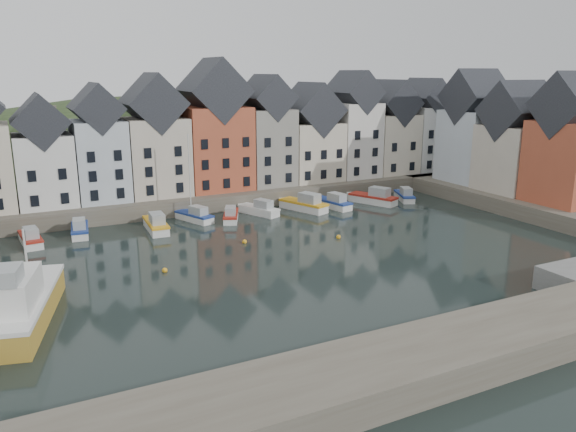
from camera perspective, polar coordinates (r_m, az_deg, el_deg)
ground at (r=55.41m, az=2.58°, el=-4.41°), size 260.00×260.00×0.00m
far_quay at (r=81.71m, az=-7.74°, el=2.39°), size 90.00×16.00×2.00m
right_quay at (r=81.20m, az=24.91°, el=1.08°), size 14.00×54.00×2.00m
near_wall at (r=33.09m, az=6.21°, el=-16.37°), size 50.00×6.00×2.00m
hillside at (r=110.86m, az=-11.83°, el=-4.73°), size 153.60×70.40×64.00m
far_terrace at (r=79.68m, az=-5.25°, el=7.90°), size 72.37×8.16×17.78m
right_terrace at (r=82.36m, az=22.31°, el=7.13°), size 8.30×24.25×16.36m
mooring_buoys at (r=58.23m, az=-3.44°, el=-3.32°), size 20.50×5.50×0.50m
boat_a at (r=65.72m, az=-24.67°, el=-2.11°), size 2.36×5.91×2.21m
boat_b at (r=67.40m, az=-20.39°, el=-1.29°), size 2.47×5.97×2.23m
boat_c at (r=66.58m, az=-13.24°, el=-0.87°), size 2.37×6.59×2.49m
boat_d at (r=69.98m, az=-9.42°, el=0.04°), size 3.73×5.94×10.88m
boat_e at (r=69.75m, az=-5.82°, el=0.04°), size 3.74×5.65×2.08m
boat_f at (r=72.32m, az=-2.89°, el=0.66°), size 4.01×6.13×2.26m
boat_g at (r=74.37m, az=1.71°, el=1.16°), size 4.55×7.35×2.70m
boat_h at (r=76.05m, az=4.60°, el=1.34°), size 3.15×6.40×2.36m
boat_i at (r=79.17m, az=8.76°, el=1.80°), size 4.80×7.13×2.64m
boat_j at (r=82.12m, az=11.76°, el=2.02°), size 3.79×5.86×2.16m
large_vessel at (r=45.25m, az=-25.44°, el=-8.13°), size 6.73×13.61×6.84m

